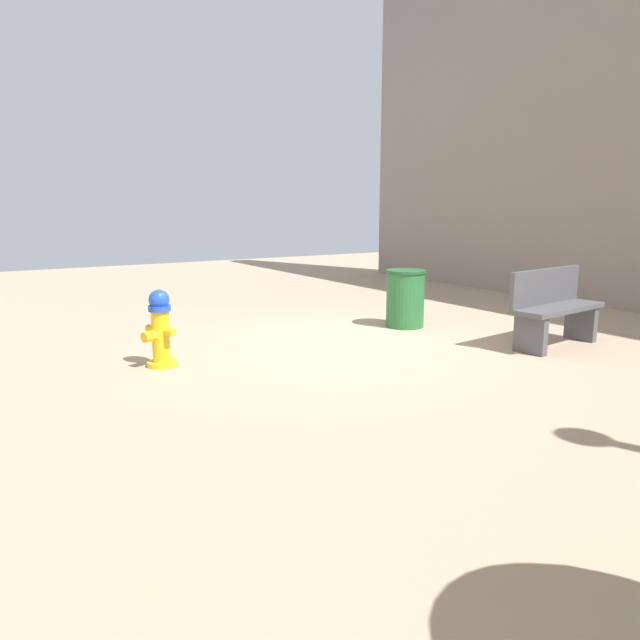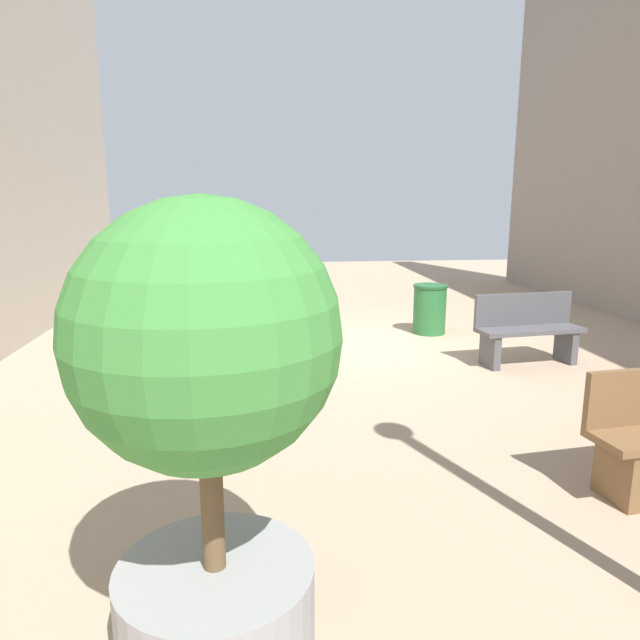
{
  "view_description": "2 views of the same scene",
  "coord_description": "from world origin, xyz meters",
  "px_view_note": "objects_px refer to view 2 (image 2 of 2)",
  "views": [
    {
      "loc": [
        4.31,
        6.02,
        1.73
      ],
      "look_at": [
        1.03,
        0.78,
        0.54
      ],
      "focal_mm": 33.94,
      "sensor_mm": 36.0,
      "label": 1
    },
    {
      "loc": [
        1.62,
        8.51,
        2.21
      ],
      "look_at": [
        0.71,
        0.43,
        0.48
      ],
      "focal_mm": 32.11,
      "sensor_mm": 36.0,
      "label": 2
    }
  ],
  "objects_px": {
    "fire_hydrant": "(206,317)",
    "bench_near": "(527,329)",
    "trash_bin": "(430,309)",
    "planter_tree": "(207,391)"
  },
  "relations": [
    {
      "from": "fire_hydrant",
      "to": "bench_near",
      "type": "distance_m",
      "value": 4.7
    },
    {
      "from": "trash_bin",
      "to": "bench_near",
      "type": "bearing_deg",
      "value": 112.42
    },
    {
      "from": "fire_hydrant",
      "to": "bench_near",
      "type": "xyz_separation_m",
      "value": [
        -4.41,
        1.61,
        0.07
      ]
    },
    {
      "from": "fire_hydrant",
      "to": "trash_bin",
      "type": "relative_size",
      "value": 1.03
    },
    {
      "from": "fire_hydrant",
      "to": "bench_near",
      "type": "height_order",
      "value": "bench_near"
    },
    {
      "from": "fire_hydrant",
      "to": "trash_bin",
      "type": "bearing_deg",
      "value": -175.73
    },
    {
      "from": "planter_tree",
      "to": "trash_bin",
      "type": "relative_size",
      "value": 2.73
    },
    {
      "from": "fire_hydrant",
      "to": "bench_near",
      "type": "relative_size",
      "value": 0.56
    },
    {
      "from": "fire_hydrant",
      "to": "bench_near",
      "type": "bearing_deg",
      "value": 159.91
    },
    {
      "from": "fire_hydrant",
      "to": "planter_tree",
      "type": "distance_m",
      "value": 6.37
    }
  ]
}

